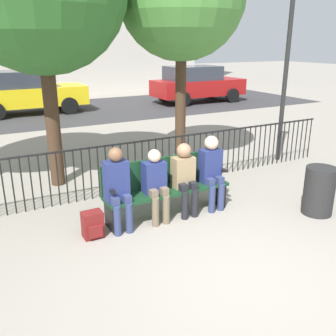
# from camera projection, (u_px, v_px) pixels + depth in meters

# --- Properties ---
(ground_plane) EXTENTS (80.00, 80.00, 0.00)m
(ground_plane) POSITION_uv_depth(u_px,v_px,m) (238.00, 273.00, 4.48)
(ground_plane) COLOR gray
(park_bench) EXTENTS (2.03, 0.45, 0.92)m
(park_bench) POSITION_uv_depth(u_px,v_px,m) (166.00, 185.00, 5.88)
(park_bench) COLOR #14381E
(park_bench) RESTS_ON ground
(seated_person_0) EXTENTS (0.34, 0.39, 1.24)m
(seated_person_0) POSITION_uv_depth(u_px,v_px,m) (118.00, 185.00, 5.33)
(seated_person_0) COLOR navy
(seated_person_0) RESTS_ON ground
(seated_person_1) EXTENTS (0.34, 0.39, 1.13)m
(seated_person_1) POSITION_uv_depth(u_px,v_px,m) (156.00, 182.00, 5.61)
(seated_person_1) COLOR brown
(seated_person_1) RESTS_ON ground
(seated_person_2) EXTENTS (0.34, 0.39, 1.16)m
(seated_person_2) POSITION_uv_depth(u_px,v_px,m) (185.00, 175.00, 5.84)
(seated_person_2) COLOR black
(seated_person_2) RESTS_ON ground
(seated_person_3) EXTENTS (0.34, 0.39, 1.22)m
(seated_person_3) POSITION_uv_depth(u_px,v_px,m) (211.00, 168.00, 6.06)
(seated_person_3) COLOR navy
(seated_person_3) RESTS_ON ground
(backpack) EXTENTS (0.28, 0.25, 0.38)m
(backpack) POSITION_uv_depth(u_px,v_px,m) (93.00, 225.00, 5.26)
(backpack) COLOR maroon
(backpack) RESTS_ON ground
(fence_railing) EXTENTS (9.01, 0.03, 0.95)m
(fence_railing) POSITION_uv_depth(u_px,v_px,m) (135.00, 162.00, 6.80)
(fence_railing) COLOR black
(fence_railing) RESTS_ON ground
(lamp_post) EXTENTS (0.28, 0.28, 3.86)m
(lamp_post) POSITION_uv_depth(u_px,v_px,m) (288.00, 47.00, 8.03)
(lamp_post) COLOR black
(lamp_post) RESTS_ON ground
(street_surface) EXTENTS (24.00, 6.00, 0.01)m
(street_surface) POSITION_uv_depth(u_px,v_px,m) (44.00, 114.00, 14.50)
(street_surface) COLOR #333335
(street_surface) RESTS_ON ground
(parked_car_0) EXTENTS (4.20, 1.94, 1.62)m
(parked_car_0) POSITION_uv_depth(u_px,v_px,m) (26.00, 92.00, 14.24)
(parked_car_0) COLOR yellow
(parked_car_0) RESTS_ON ground
(parked_car_2) EXTENTS (4.20, 1.94, 1.62)m
(parked_car_2) POSITION_uv_depth(u_px,v_px,m) (197.00, 84.00, 17.03)
(parked_car_2) COLOR maroon
(parked_car_2) RESTS_ON ground
(trash_bin) EXTENTS (0.48, 0.48, 0.78)m
(trash_bin) POSITION_uv_depth(u_px,v_px,m) (319.00, 191.00, 5.93)
(trash_bin) COLOR black
(trash_bin) RESTS_ON ground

